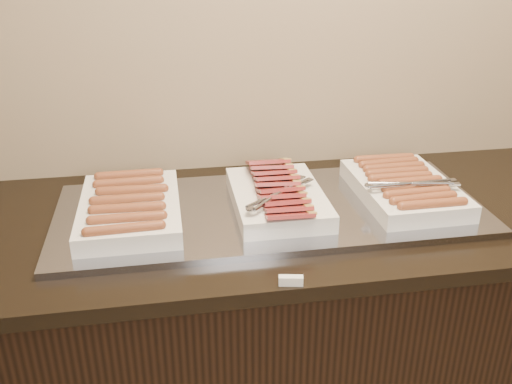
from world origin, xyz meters
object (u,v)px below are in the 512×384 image
counter (273,338)px  dish_left (130,208)px  warming_tray (270,210)px  dish_right (404,187)px  dish_center (278,196)px

counter → dish_left: (-0.40, 0.00, 0.50)m
counter → warming_tray: bearing=180.0°
dish_right → counter: bearing=178.5°
counter → warming_tray: warming_tray is taller
dish_right → warming_tray: bearing=178.5°
warming_tray → dish_right: size_ratio=3.02×
counter → warming_tray: size_ratio=1.72×
counter → dish_center: dish_center is taller
counter → dish_right: bearing=-0.5°
warming_tray → counter: bearing=0.0°
dish_left → counter: bearing=-0.0°
counter → dish_right: size_ratio=5.19×
dish_center → dish_right: 0.38m
counter → warming_tray: 0.46m
counter → dish_right: dish_right is taller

